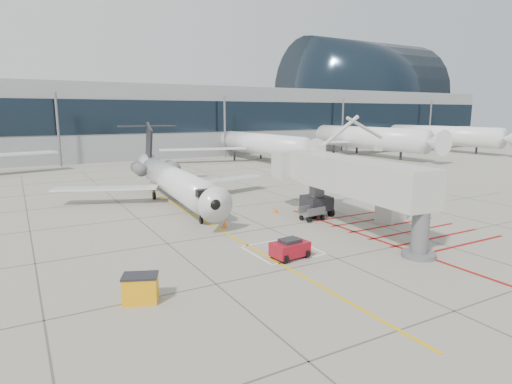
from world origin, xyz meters
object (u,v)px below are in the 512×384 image
jet_bridge (359,184)px  spill_bin (141,288)px  regional_jet (178,168)px  pushback_tug (290,248)px

jet_bridge → spill_bin: 17.79m
jet_bridge → spill_bin: (-17.07, -4.09, -2.91)m
regional_jet → jet_bridge: size_ratio=1.58×
regional_jet → pushback_tug: regional_jet is taller
regional_jet → jet_bridge: regional_jet is taller
pushback_tug → jet_bridge: bearing=12.4°
spill_bin → pushback_tug: bearing=32.7°
jet_bridge → pushback_tug: bearing=-157.0°
regional_jet → pushback_tug: (1.04, -16.88, -3.06)m
regional_jet → pushback_tug: size_ratio=12.80×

